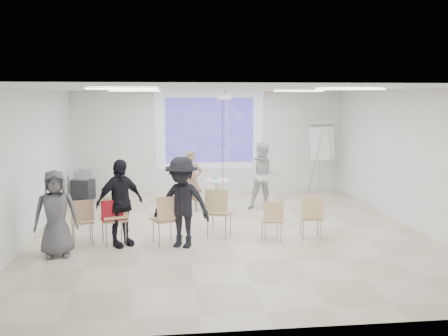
{
  "coord_description": "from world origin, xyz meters",
  "views": [
    {
      "loc": [
        -1.28,
        -10.19,
        2.85
      ],
      "look_at": [
        0.0,
        0.8,
        1.25
      ],
      "focal_mm": 40.0,
      "sensor_mm": 36.0,
      "label": 1
    }
  ],
  "objects": [
    {
      "name": "player_left",
      "position": [
        -0.68,
        2.01,
        0.85
      ],
      "size": [
        0.65,
        0.47,
        1.71
      ],
      "primitive_type": "imported",
      "rotation": [
        0.0,
        0.0,
        0.07
      ],
      "color": "#9C775F",
      "rests_on": "floor"
    },
    {
      "name": "chair_left_inner",
      "position": [
        -1.3,
        -0.78,
        0.57
      ],
      "size": [
        0.58,
        0.6,
        0.96
      ],
      "rotation": [
        0.0,
        0.0,
        0.33
      ],
      "color": "tan",
      "rests_on": "floor"
    },
    {
      "name": "projection_image",
      "position": [
        0.0,
        4.47,
        1.85
      ],
      "size": [
        2.6,
        0.01,
        1.9
      ],
      "primitive_type": "cube",
      "color": "#3B32AA",
      "rests_on": "wall_back"
    },
    {
      "name": "chair_left_mid",
      "position": [
        -2.29,
        -0.7,
        0.58
      ],
      "size": [
        0.58,
        0.6,
        0.98
      ],
      "rotation": [
        0.0,
        0.0,
        0.3
      ],
      "color": "tan",
      "rests_on": "floor"
    },
    {
      "name": "controller_left",
      "position": [
        -0.5,
        2.26,
        1.13
      ],
      "size": [
        0.04,
        0.11,
        0.04
      ],
      "primitive_type": "cube",
      "rotation": [
        0.0,
        0.0,
        0.07
      ],
      "color": "silver",
      "rests_on": "player_left"
    },
    {
      "name": "fluor_panel_se",
      "position": [
        2.0,
        -1.5,
        2.97
      ],
      "size": [
        1.2,
        0.3,
        0.02
      ],
      "primitive_type": "cube",
      "color": "white",
      "rests_on": "ceiling"
    },
    {
      "name": "player_right",
      "position": [
        1.16,
        2.05,
        0.94
      ],
      "size": [
        0.97,
        0.81,
        1.87
      ],
      "primitive_type": "imported",
      "rotation": [
        0.0,
        0.0,
        -0.1
      ],
      "color": "silver",
      "rests_on": "floor"
    },
    {
      "name": "red_jacket",
      "position": [
        -2.31,
        -0.84,
        0.72
      ],
      "size": [
        0.41,
        0.21,
        0.38
      ],
      "primitive_type": "cube",
      "rotation": [
        0.0,
        0.0,
        0.3
      ],
      "color": "#A31420",
      "rests_on": "chair_left_mid"
    },
    {
      "name": "ceiling",
      "position": [
        0.0,
        0.0,
        3.05
      ],
      "size": [
        8.0,
        9.0,
        0.1
      ],
      "primitive_type": "cube",
      "color": "white",
      "rests_on": "wall_back"
    },
    {
      "name": "controller_right",
      "position": [
        0.98,
        2.3,
        1.26
      ],
      "size": [
        0.05,
        0.13,
        0.04
      ],
      "primitive_type": "cube",
      "rotation": [
        0.0,
        0.0,
        -0.1
      ],
      "color": "silver",
      "rests_on": "player_right"
    },
    {
      "name": "flipchart_easel",
      "position": [
        3.24,
        3.89,
        1.5
      ],
      "size": [
        0.87,
        0.67,
        2.03
      ],
      "rotation": [
        0.0,
        0.0,
        0.13
      ],
      "color": "gray",
      "rests_on": "floor"
    },
    {
      "name": "chair_right_far",
      "position": [
        1.56,
        -0.81,
        0.53
      ],
      "size": [
        0.47,
        0.5,
        0.9
      ],
      "rotation": [
        0.0,
        0.0,
        -0.12
      ],
      "color": "tan",
      "rests_on": "floor"
    },
    {
      "name": "chair_right_inner",
      "position": [
        0.77,
        -0.82,
        0.49
      ],
      "size": [
        0.39,
        0.42,
        0.83
      ],
      "rotation": [
        0.0,
        0.0,
        -0.01
      ],
      "color": "tan",
      "rests_on": "floor"
    },
    {
      "name": "floor",
      "position": [
        0.0,
        0.0,
        -0.05
      ],
      "size": [
        8.0,
        9.0,
        0.1
      ],
      "primitive_type": "cube",
      "color": "beige",
      "rests_on": "ground"
    },
    {
      "name": "wall_left",
      "position": [
        -4.05,
        0.0,
        1.5
      ],
      "size": [
        0.1,
        9.0,
        3.0
      ],
      "primitive_type": "cube",
      "color": "silver",
      "rests_on": "floor"
    },
    {
      "name": "chair_far_left",
      "position": [
        -2.91,
        -0.61,
        0.53
      ],
      "size": [
        0.52,
        0.55,
        0.9
      ],
      "rotation": [
        0.0,
        0.0,
        0.26
      ],
      "color": "tan",
      "rests_on": "floor"
    },
    {
      "name": "chair_center",
      "position": [
        -0.26,
        -0.41,
        0.6
      ],
      "size": [
        0.62,
        0.64,
        1.01
      ],
      "rotation": [
        0.0,
        0.0,
        -0.38
      ],
      "color": "tan",
      "rests_on": "floor"
    },
    {
      "name": "laptop",
      "position": [
        -1.33,
        -0.68,
        0.52
      ],
      "size": [
        0.42,
        0.36,
        0.03
      ],
      "primitive_type": "imported",
      "rotation": [
        0.0,
        0.0,
        3.47
      ],
      "color": "black",
      "rests_on": "chair_left_inner"
    },
    {
      "name": "projection_halo",
      "position": [
        0.0,
        4.49,
        1.85
      ],
      "size": [
        3.2,
        0.01,
        2.3
      ],
      "primitive_type": "cube",
      "color": "silver",
      "rests_on": "wall_back"
    },
    {
      "name": "audience_outer",
      "position": [
        -3.25,
        -1.26,
        0.87
      ],
      "size": [
        0.94,
        0.7,
        1.75
      ],
      "primitive_type": "imported",
      "rotation": [
        0.0,
        0.0,
        0.18
      ],
      "color": "#58575C",
      "rests_on": "floor"
    },
    {
      "name": "av_cart",
      "position": [
        -3.59,
        3.73,
        0.37
      ],
      "size": [
        0.65,
        0.59,
        0.81
      ],
      "rotation": [
        0.0,
        0.0,
        -0.36
      ],
      "color": "black",
      "rests_on": "floor"
    },
    {
      "name": "pedestal_table",
      "position": [
        -0.01,
        2.17,
        0.44
      ],
      "size": [
        0.78,
        0.78,
        0.78
      ],
      "rotation": [
        0.0,
        0.0,
        -0.26
      ],
      "color": "white",
      "rests_on": "floor"
    },
    {
      "name": "audience_mid",
      "position": [
        -1.0,
        -0.96,
        0.98
      ],
      "size": [
        1.44,
        1.15,
        1.95
      ],
      "primitive_type": "imported",
      "rotation": [
        0.0,
        0.0,
        -0.43
      ],
      "color": "black",
      "rests_on": "floor"
    },
    {
      "name": "fluor_panel_ne",
      "position": [
        2.0,
        2.0,
        2.97
      ],
      "size": [
        1.2,
        0.3,
        0.02
      ],
      "primitive_type": "cube",
      "color": "white",
      "rests_on": "ceiling"
    },
    {
      "name": "wall_back",
      "position": [
        0.0,
        4.55,
        1.5
      ],
      "size": [
        8.0,
        0.1,
        3.0
      ],
      "primitive_type": "cube",
      "color": "silver",
      "rests_on": "floor"
    },
    {
      "name": "audience_left",
      "position": [
        -2.17,
        -0.75,
        0.96
      ],
      "size": [
        1.3,
        1.19,
        1.92
      ],
      "primitive_type": "imported",
      "rotation": [
        0.0,
        0.0,
        0.62
      ],
      "color": "black",
      "rests_on": "floor"
    },
    {
      "name": "fluor_panel_sw",
      "position": [
        -2.0,
        -1.5,
        2.97
      ],
      "size": [
        1.2,
        0.3,
        0.02
      ],
      "primitive_type": "cube",
      "color": "white",
      "rests_on": "ceiling"
    },
    {
      "name": "ceiling_projector",
      "position": [
        0.1,
        1.49,
        2.69
      ],
      "size": [
        0.3,
        0.25,
        3.0
      ],
      "color": "white",
      "rests_on": "ceiling"
    },
    {
      "name": "fluor_panel_nw",
      "position": [
        -2.0,
        2.0,
        2.97
      ],
      "size": [
        1.2,
        0.3,
        0.02
      ],
      "primitive_type": "cube",
      "color": "white",
      "rests_on": "ceiling"
    },
    {
      "name": "wall_right",
      "position": [
        4.05,
        0.0,
        1.5
      ],
      "size": [
        0.1,
        9.0,
        3.0
      ],
      "primitive_type": "cube",
      "color": "silver",
      "rests_on": "floor"
    }
  ]
}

